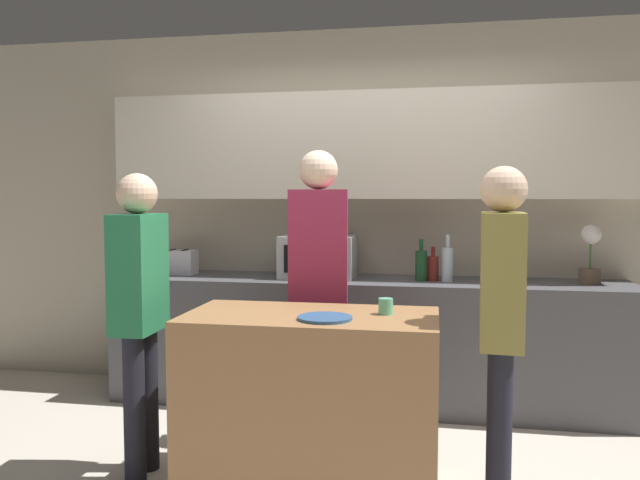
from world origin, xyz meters
The scene contains 14 objects.
back_wall centered at (0.00, 1.66, 1.54)m, with size 6.40×0.40×2.70m.
back_counter centered at (0.00, 1.39, 0.44)m, with size 3.60×0.62×0.89m.
kitchen_island centered at (-0.13, 0.06, 0.44)m, with size 1.25×0.65×0.89m.
microwave centered at (-0.35, 1.43, 1.04)m, with size 0.52×0.39×0.30m.
toaster centered at (-1.41, 1.43, 0.98)m, with size 0.26×0.16×0.18m.
potted_plant centered at (1.49, 1.43, 1.09)m, with size 0.14×0.14×0.40m.
bottle_0 centered at (0.38, 1.38, 1.00)m, with size 0.08×0.08×0.29m.
bottle_1 centered at (0.46, 1.40, 0.98)m, with size 0.08×0.08×0.23m.
bottle_2 centered at (0.56, 1.38, 1.01)m, with size 0.08×0.08×0.32m.
plate_on_island centered at (-0.04, -0.07, 0.89)m, with size 0.26×0.26×0.01m.
cup_0 centered at (0.24, 0.11, 0.93)m, with size 0.07×0.07×0.08m.
person_left centered at (0.78, 0.00, 0.95)m, with size 0.21×0.35×1.61m.
person_center centered at (-0.20, 0.64, 1.04)m, with size 0.36×0.23×1.74m.
person_right centered at (-1.03, 0.04, 0.94)m, with size 0.21×0.34×1.59m.
Camera 1 is at (0.46, -2.93, 1.47)m, focal length 35.00 mm.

